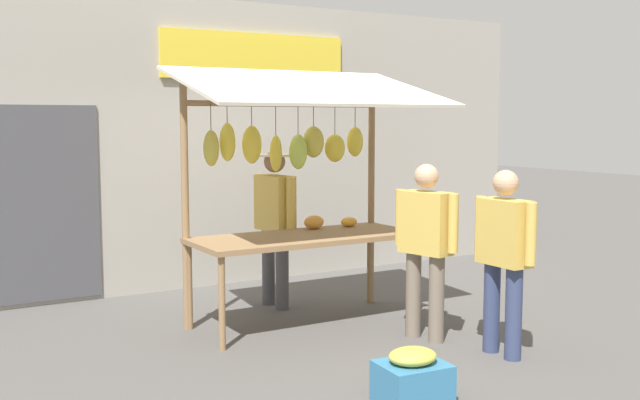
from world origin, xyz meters
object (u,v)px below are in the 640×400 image
Objects in this scene: shopper_with_ponytail at (504,250)px; produce_crate_near at (412,378)px; market_stall at (301,163)px; shopper_with_shopping_bag at (426,239)px; vendor_with_sunhat at (275,215)px.

produce_crate_near is (1.33, 0.49, -0.72)m from shopper_with_ponytail.
market_stall is 1.44m from shopper_with_shopping_bag.
vendor_with_sunhat is 1.88m from shopper_with_shopping_bag.
vendor_with_sunhat reaches higher than shopper_with_ponytail.
shopper_with_shopping_bag is (0.26, -0.71, 0.02)m from shopper_with_ponytail.
shopper_with_shopping_bag is 3.20× the size of produce_crate_near.
produce_crate_near is (0.40, 2.31, -1.39)m from market_stall.
shopper_with_ponytail is at bearing -159.68° from produce_crate_near.
market_stall is at bearing 27.29° from shopper_with_ponytail.
shopper_with_ponytail is 1.59m from produce_crate_near.
produce_crate_near is (1.07, 1.21, -0.74)m from shopper_with_shopping_bag.
shopper_with_ponytail is at bearing 14.79° from vendor_with_sunhat.
vendor_with_sunhat is 2.64m from shopper_with_ponytail.
market_stall is at bearing 17.56° from shopper_with_shopping_bag.
shopper_with_shopping_bag is at bearing 121.05° from market_stall.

